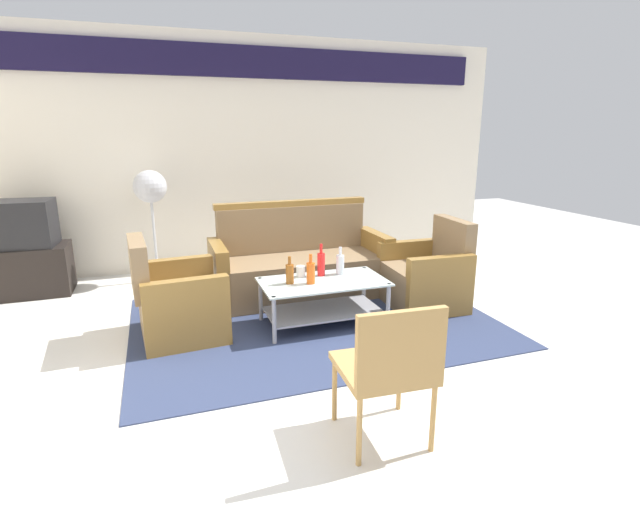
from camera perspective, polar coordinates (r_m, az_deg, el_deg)
ground_plane at (r=3.67m, az=3.55°, el=-12.72°), size 14.00×14.00×0.00m
wall_back at (r=6.19m, az=-7.34°, el=12.66°), size 6.52×0.19×2.80m
rug at (r=4.38m, az=-0.69°, el=-7.89°), size 3.17×2.28×0.01m
couch at (r=4.97m, az=-2.44°, el=-1.31°), size 1.81×0.75×0.96m
armchair_left at (r=4.18m, az=-16.69°, el=-5.51°), size 0.75×0.81×0.85m
armchair_right at (r=4.80m, az=12.56°, el=-2.61°), size 0.73×0.79×0.85m
coffee_table at (r=4.24m, az=0.38°, el=-4.83°), size 1.10×0.60×0.40m
bottle_red at (r=4.31m, az=0.13°, el=-0.98°), size 0.07×0.07×0.29m
bottle_orange at (r=4.09m, az=-1.12°, el=-2.04°), size 0.07×0.07×0.26m
bottle_brown at (r=4.10m, az=-3.63°, el=-2.14°), size 0.07×0.07×0.24m
bottle_clear at (r=4.37m, az=2.43°, el=-1.00°), size 0.07×0.07×0.26m
cup at (r=4.30m, az=-2.32°, el=-1.91°), size 0.08×0.08×0.10m
tv_stand at (r=5.89m, az=-31.42°, el=-1.53°), size 0.80×0.50×0.52m
television at (r=5.79m, az=-32.07°, el=3.24°), size 0.63×0.48×0.48m
pedestal_fan at (r=5.64m, az=-19.59°, el=7.02°), size 0.36×0.36×1.27m
wicker_chair at (r=2.62m, az=8.34°, el=-12.61°), size 0.51×0.51×0.84m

